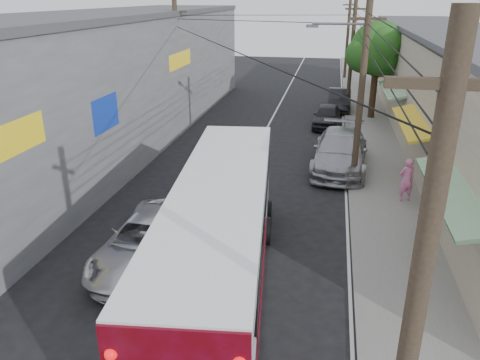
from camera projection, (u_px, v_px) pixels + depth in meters
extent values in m
cube|color=slate|center=(372.00, 142.00, 27.39)|extent=(3.00, 80.00, 0.12)
cube|color=#B4AD8F|center=(454.00, 88.00, 27.33)|extent=(6.00, 40.00, 6.00)
cube|color=#4C4C51|center=(463.00, 33.00, 26.19)|extent=(6.20, 40.00, 0.30)
cube|color=#186F25|center=(458.00, 190.00, 13.35)|extent=(1.39, 6.00, 0.46)
cube|color=orange|center=(415.00, 121.00, 20.65)|extent=(1.39, 6.00, 0.46)
cube|color=#186F25|center=(395.00, 88.00, 27.95)|extent=(1.39, 6.00, 0.46)
cube|color=orange|center=(383.00, 69.00, 35.25)|extent=(1.39, 6.00, 0.46)
cube|color=#186F25|center=(375.00, 56.00, 42.55)|extent=(1.39, 6.00, 0.46)
cube|color=gray|center=(112.00, 80.00, 26.97)|extent=(7.00, 36.00, 7.00)
cube|color=#4C4C51|center=(106.00, 14.00, 25.64)|extent=(7.20, 36.00, 0.30)
cube|color=yellow|center=(6.00, 141.00, 13.32)|extent=(0.12, 3.50, 1.00)
cube|color=#1433A5|center=(105.00, 113.00, 19.01)|extent=(0.12, 2.20, 1.40)
cube|color=yellow|center=(179.00, 60.00, 27.81)|extent=(0.12, 4.00, 0.90)
cylinder|color=#473828|center=(412.00, 331.00, 6.09)|extent=(0.28, 0.28, 8.00)
cube|color=#473828|center=(453.00, 84.00, 4.91)|extent=(1.40, 0.12, 0.12)
cylinder|color=#473828|center=(361.00, 99.00, 19.78)|extent=(0.28, 0.28, 8.00)
cube|color=#473828|center=(368.00, 19.00, 18.60)|extent=(1.40, 0.12, 0.12)
cylinder|color=#473828|center=(351.00, 56.00, 33.47)|extent=(0.28, 0.28, 8.00)
cube|color=#473828|center=(355.00, 9.00, 32.29)|extent=(1.40, 0.12, 0.12)
cylinder|color=#473828|center=(347.00, 39.00, 47.16)|extent=(0.28, 0.28, 8.00)
cube|color=#473828|center=(350.00, 5.00, 45.98)|extent=(1.40, 0.12, 0.12)
cylinder|color=#473828|center=(178.00, 68.00, 28.02)|extent=(0.28, 0.28, 8.00)
cube|color=#473828|center=(175.00, 12.00, 26.84)|extent=(1.40, 0.12, 0.12)
cylinder|color=#59595E|center=(340.00, 24.00, 18.87)|extent=(2.20, 0.10, 0.10)
cube|color=#59595E|center=(312.00, 26.00, 19.10)|extent=(0.50, 0.18, 0.12)
cylinder|color=#3F2B19|center=(373.00, 90.00, 32.09)|extent=(0.44, 0.44, 4.00)
sphere|color=#1A4512|center=(378.00, 48.00, 31.06)|extent=(3.60, 3.60, 3.60)
sphere|color=#1A4512|center=(391.00, 57.00, 31.65)|extent=(2.60, 2.60, 2.60)
sphere|color=#1A4512|center=(364.00, 55.00, 31.01)|extent=(2.40, 2.40, 2.40)
sphere|color=#1A4512|center=(386.00, 43.00, 29.93)|extent=(2.20, 2.20, 2.20)
sphere|color=#1A4512|center=(373.00, 44.00, 31.87)|extent=(2.00, 2.00, 2.00)
cube|color=white|center=(221.00, 257.00, 13.34)|extent=(3.68, 11.83, 1.84)
cube|color=black|center=(223.00, 207.00, 13.29)|extent=(3.49, 9.90, 0.97)
cube|color=white|center=(220.00, 191.00, 12.59)|extent=(3.68, 11.83, 0.48)
sphere|color=red|center=(111.00, 354.00, 7.36)|extent=(0.21, 0.21, 0.21)
cylinder|color=black|center=(197.00, 228.00, 16.36)|extent=(0.39, 1.00, 0.97)
cylinder|color=black|center=(266.00, 231.00, 16.17)|extent=(0.39, 1.00, 0.97)
cylinder|color=black|center=(204.00, 210.00, 17.71)|extent=(0.39, 1.00, 0.97)
cylinder|color=black|center=(268.00, 213.00, 17.52)|extent=(0.39, 1.00, 0.97)
imported|color=silver|center=(150.00, 241.00, 14.93)|extent=(2.61, 5.58, 1.55)
imported|color=#9F9EA6|center=(340.00, 151.00, 23.09)|extent=(2.90, 6.43, 1.83)
imported|color=black|center=(327.00, 116.00, 30.64)|extent=(1.90, 4.27, 1.43)
imported|color=black|center=(339.00, 100.00, 35.21)|extent=(1.63, 4.62, 1.52)
imported|color=pink|center=(406.00, 180.00, 19.14)|extent=(0.78, 0.64, 1.84)
imported|color=#93B9D6|center=(357.00, 151.00, 22.96)|extent=(0.85, 0.70, 1.62)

